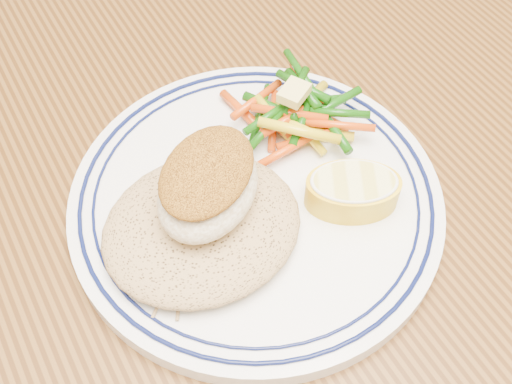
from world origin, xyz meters
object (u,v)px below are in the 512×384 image
object	(u,v)px
fish_fillet	(208,185)
vegetable_pile	(296,113)
dining_table	(208,242)
plate	(256,201)
rice_pilaf	(201,224)
lemon_wedge	(353,190)

from	to	relation	value
fish_fillet	vegetable_pile	xyz separation A→B (m)	(0.10, 0.05, -0.03)
dining_table	vegetable_pile	bearing A→B (deg)	-2.35
plate	rice_pilaf	distance (m)	0.05
rice_pilaf	plate	bearing A→B (deg)	11.81
plate	lemon_wedge	world-z (taller)	lemon_wedge
rice_pilaf	fish_fillet	xyz separation A→B (m)	(0.01, 0.01, 0.03)
plate	fish_fillet	distance (m)	0.06
rice_pilaf	dining_table	bearing A→B (deg)	65.52
dining_table	fish_fillet	world-z (taller)	fish_fillet
dining_table	vegetable_pile	world-z (taller)	vegetable_pile
rice_pilaf	vegetable_pile	world-z (taller)	vegetable_pile
plate	vegetable_pile	xyz separation A→B (m)	(0.06, 0.04, 0.02)
rice_pilaf	vegetable_pile	size ratio (longest dim) A/B	1.27
fish_fillet	rice_pilaf	bearing A→B (deg)	-144.80
rice_pilaf	lemon_wedge	world-z (taller)	same
dining_table	plate	xyz separation A→B (m)	(0.02, -0.05, 0.11)
rice_pilaf	lemon_wedge	size ratio (longest dim) A/B	1.67
rice_pilaf	vegetable_pile	xyz separation A→B (m)	(0.11, 0.05, 0.00)
fish_fillet	dining_table	bearing A→B (deg)	72.74
lemon_wedge	rice_pilaf	bearing A→B (deg)	165.04
fish_fillet	lemon_wedge	xyz separation A→B (m)	(0.09, -0.04, -0.03)
rice_pilaf	lemon_wedge	xyz separation A→B (m)	(0.10, -0.03, 0.00)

